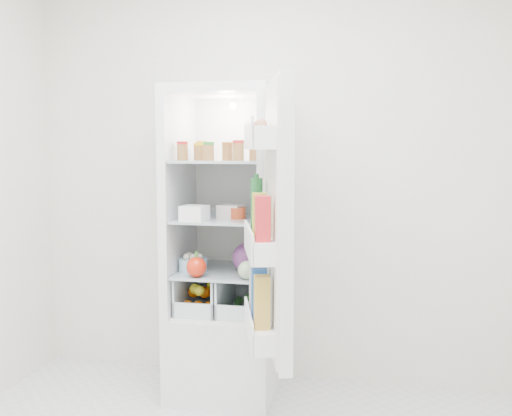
% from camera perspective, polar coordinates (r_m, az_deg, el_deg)
% --- Properties ---
extents(room_walls, '(3.02, 3.02, 2.61)m').
position_cam_1_polar(room_walls, '(2.09, -6.51, 9.68)').
color(room_walls, white).
rests_on(room_walls, ground).
extents(refrigerator, '(0.60, 0.60, 1.80)m').
position_cam_1_polar(refrigerator, '(3.43, -2.92, -7.30)').
color(refrigerator, white).
rests_on(refrigerator, ground).
extents(shelf_low, '(0.49, 0.53, 0.01)m').
position_cam_1_polar(shelf_low, '(3.35, -3.20, -6.30)').
color(shelf_low, '#9EB0B9').
rests_on(shelf_low, refrigerator).
extents(shelf_mid, '(0.49, 0.53, 0.02)m').
position_cam_1_polar(shelf_mid, '(3.30, -3.23, -1.04)').
color(shelf_mid, '#9EB0B9').
rests_on(shelf_mid, refrigerator).
extents(shelf_top, '(0.49, 0.53, 0.02)m').
position_cam_1_polar(shelf_top, '(3.28, -3.26, 4.70)').
color(shelf_top, '#9EB0B9').
rests_on(shelf_top, refrigerator).
extents(crisper_left, '(0.23, 0.46, 0.22)m').
position_cam_1_polar(crisper_left, '(3.42, -5.19, -8.32)').
color(crisper_left, silver).
rests_on(crisper_left, refrigerator).
extents(crisper_right, '(0.23, 0.46, 0.22)m').
position_cam_1_polar(crisper_right, '(3.36, -1.14, -8.57)').
color(crisper_right, silver).
rests_on(crisper_right, refrigerator).
extents(condiment_jars, '(0.46, 0.32, 0.08)m').
position_cam_1_polar(condiment_jars, '(3.20, -4.05, 5.55)').
color(condiment_jars, '#B21919').
rests_on(condiment_jars, shelf_top).
extents(squeeze_bottle, '(0.06, 0.06, 0.18)m').
position_cam_1_polar(squeeze_bottle, '(3.24, 0.48, 6.39)').
color(squeeze_bottle, white).
rests_on(squeeze_bottle, shelf_top).
extents(tub_white, '(0.14, 0.14, 0.08)m').
position_cam_1_polar(tub_white, '(3.14, -6.18, -0.51)').
color(tub_white, white).
rests_on(tub_white, shelf_mid).
extents(tub_cream, '(0.15, 0.15, 0.08)m').
position_cam_1_polar(tub_cream, '(3.26, -2.48, -0.32)').
color(tub_cream, beige).
rests_on(tub_cream, shelf_mid).
extents(tin_red, '(0.12, 0.12, 0.06)m').
position_cam_1_polar(tin_red, '(3.22, -1.89, -0.50)').
color(tin_red, '#BB3D1C').
rests_on(tin_red, shelf_mid).
extents(foil_tray, '(0.18, 0.15, 0.04)m').
position_cam_1_polar(foil_tray, '(3.33, -4.10, -0.50)').
color(foil_tray, silver).
rests_on(foil_tray, shelf_mid).
extents(red_cabbage, '(0.18, 0.18, 0.18)m').
position_cam_1_polar(red_cabbage, '(3.25, -0.81, -5.00)').
color(red_cabbage, '#4C1D55').
rests_on(red_cabbage, shelf_low).
extents(bell_pepper, '(0.11, 0.11, 0.11)m').
position_cam_1_polar(bell_pepper, '(3.17, -5.98, -5.89)').
color(bell_pepper, red).
rests_on(bell_pepper, shelf_low).
extents(mushroom_bowl, '(0.18, 0.18, 0.08)m').
position_cam_1_polar(mushroom_bowl, '(3.31, -6.30, -5.70)').
color(mushroom_bowl, '#98C8E2').
rests_on(mushroom_bowl, shelf_low).
extents(salad_bag, '(0.10, 0.10, 0.10)m').
position_cam_1_polar(salad_bag, '(3.10, -0.89, -6.23)').
color(salad_bag, '#A3C392').
rests_on(salad_bag, shelf_low).
extents(citrus_pile, '(0.20, 0.24, 0.16)m').
position_cam_1_polar(citrus_pile, '(3.37, -5.47, -8.83)').
color(citrus_pile, orange).
rests_on(citrus_pile, refrigerator).
extents(veg_pile, '(0.16, 0.30, 0.10)m').
position_cam_1_polar(veg_pile, '(3.37, -1.06, -9.35)').
color(veg_pile, '#1F501A').
rests_on(veg_pile, refrigerator).
extents(fridge_door, '(0.32, 0.59, 1.30)m').
position_cam_1_polar(fridge_door, '(2.67, 1.63, -1.79)').
color(fridge_door, white).
rests_on(fridge_door, refrigerator).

